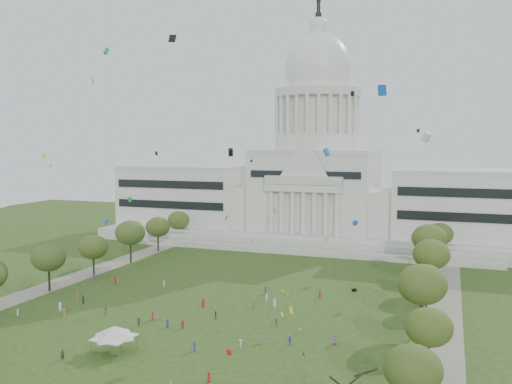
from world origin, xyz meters
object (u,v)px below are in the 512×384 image
object	(u,v)px
capitol	(317,182)
person_0	(335,339)
event_tent	(114,331)
big_bare_tree	(348,381)

from	to	relation	value
capitol	person_0	size ratio (longest dim) A/B	80.56
person_0	event_tent	bearing A→B (deg)	-88.89
big_bare_tree	person_0	size ratio (longest dim) A/B	6.44
capitol	person_0	bearing A→B (deg)	-74.64
capitol	big_bare_tree	bearing A→B (deg)	-74.98
event_tent	person_0	xyz separation A→B (m)	(36.00, 16.89, -2.74)
big_bare_tree	person_0	xyz separation A→B (m)	(-8.39, 33.84, -7.68)
big_bare_tree	event_tent	distance (m)	47.78
event_tent	person_0	world-z (taller)	event_tent
capitol	person_0	xyz separation A→B (m)	(29.61, -107.75, -21.30)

